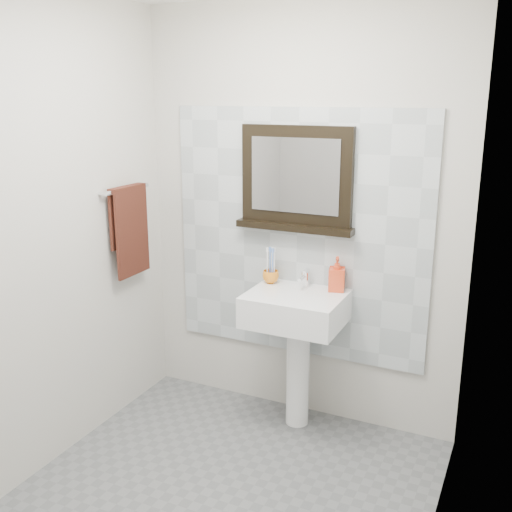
{
  "coord_description": "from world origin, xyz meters",
  "views": [
    {
      "loc": [
        1.27,
        -2.19,
        1.98
      ],
      "look_at": [
        -0.02,
        0.55,
        1.15
      ],
      "focal_mm": 42.0,
      "sensor_mm": 36.0,
      "label": 1
    }
  ],
  "objects_px": {
    "toothbrush_cup": "(271,277)",
    "hand_towel": "(130,224)",
    "framed_mirror": "(296,181)",
    "soap_dispenser": "(337,274)",
    "pedestal_sink": "(296,323)"
  },
  "relations": [
    {
      "from": "toothbrush_cup",
      "to": "hand_towel",
      "type": "relative_size",
      "value": 0.18
    },
    {
      "from": "pedestal_sink",
      "to": "hand_towel",
      "type": "height_order",
      "value": "hand_towel"
    },
    {
      "from": "pedestal_sink",
      "to": "toothbrush_cup",
      "type": "xyz_separation_m",
      "value": [
        -0.21,
        0.11,
        0.22
      ]
    },
    {
      "from": "toothbrush_cup",
      "to": "soap_dispenser",
      "type": "xyz_separation_m",
      "value": [
        0.41,
        0.03,
        0.06
      ]
    },
    {
      "from": "toothbrush_cup",
      "to": "soap_dispenser",
      "type": "distance_m",
      "value": 0.41
    },
    {
      "from": "toothbrush_cup",
      "to": "hand_towel",
      "type": "height_order",
      "value": "hand_towel"
    },
    {
      "from": "toothbrush_cup",
      "to": "framed_mirror",
      "type": "xyz_separation_m",
      "value": [
        0.13,
        0.07,
        0.58
      ]
    },
    {
      "from": "soap_dispenser",
      "to": "framed_mirror",
      "type": "xyz_separation_m",
      "value": [
        -0.28,
        0.04,
        0.52
      ]
    },
    {
      "from": "pedestal_sink",
      "to": "soap_dispenser",
      "type": "height_order",
      "value": "soap_dispenser"
    },
    {
      "from": "toothbrush_cup",
      "to": "hand_towel",
      "type": "bearing_deg",
      "value": -160.2
    },
    {
      "from": "framed_mirror",
      "to": "pedestal_sink",
      "type": "bearing_deg",
      "value": -65.02
    },
    {
      "from": "pedestal_sink",
      "to": "toothbrush_cup",
      "type": "height_order",
      "value": "pedestal_sink"
    },
    {
      "from": "soap_dispenser",
      "to": "hand_towel",
      "type": "distance_m",
      "value": 1.28
    },
    {
      "from": "soap_dispenser",
      "to": "toothbrush_cup",
      "type": "bearing_deg",
      "value": 169.81
    },
    {
      "from": "toothbrush_cup",
      "to": "framed_mirror",
      "type": "height_order",
      "value": "framed_mirror"
    }
  ]
}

